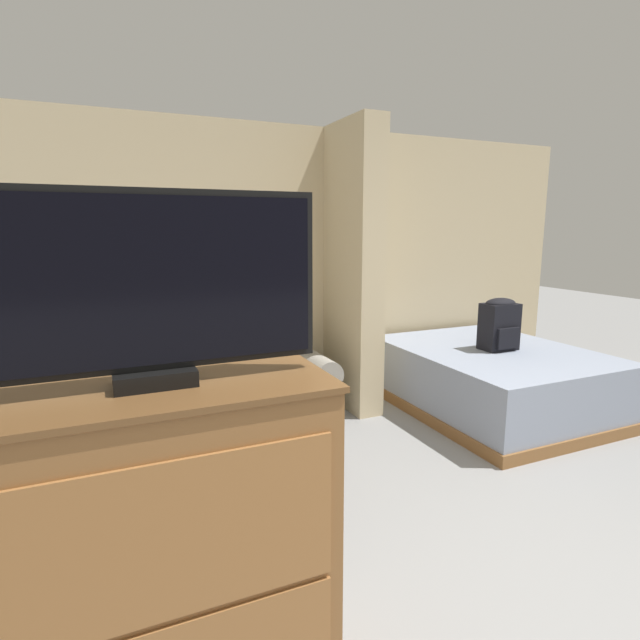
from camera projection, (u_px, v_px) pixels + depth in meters
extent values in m
cube|color=#CCB78E|center=(290.00, 267.00, 4.81)|extent=(6.47, 0.12, 2.60)
cube|color=#70644E|center=(294.00, 395.00, 4.97)|extent=(6.47, 0.02, 0.06)
cube|color=brown|center=(204.00, 255.00, 4.38)|extent=(0.63, 0.02, 0.48)
cube|color=#9E845B|center=(205.00, 255.00, 4.37)|extent=(0.56, 0.01, 0.41)
cube|color=#CCB78E|center=(353.00, 269.00, 4.58)|extent=(0.24, 0.79, 2.60)
cube|color=gray|center=(221.00, 404.00, 4.21)|extent=(1.43, 0.84, 0.41)
cube|color=gray|center=(211.00, 349.00, 4.42)|extent=(1.43, 0.20, 0.41)
cube|color=gray|center=(115.00, 419.00, 3.88)|extent=(0.23, 0.84, 0.41)
cylinder|color=gray|center=(113.00, 388.00, 3.83)|extent=(0.25, 0.84, 0.25)
cube|color=gray|center=(311.00, 391.00, 4.54)|extent=(0.23, 0.84, 0.41)
cylinder|color=gray|center=(311.00, 364.00, 4.49)|extent=(0.25, 0.84, 0.25)
cube|color=#A49F94|center=(177.00, 382.00, 3.97)|extent=(0.69, 0.60, 0.10)
cube|color=#A49F94|center=(262.00, 372.00, 4.26)|extent=(0.69, 0.60, 0.10)
cube|color=brown|center=(248.00, 424.00, 3.20)|extent=(0.66, 0.55, 0.04)
cylinder|color=brown|center=(212.00, 483.00, 2.91)|extent=(0.04, 0.04, 0.41)
cylinder|color=brown|center=(304.00, 464.00, 3.15)|extent=(0.04, 0.04, 0.41)
cylinder|color=brown|center=(197.00, 450.00, 3.34)|extent=(0.04, 0.04, 0.41)
cylinder|color=brown|center=(279.00, 436.00, 3.57)|extent=(0.04, 0.04, 0.41)
cube|color=brown|center=(73.00, 383.00, 3.77)|extent=(0.38, 0.38, 0.04)
cylinder|color=brown|center=(51.00, 427.00, 3.61)|extent=(0.04, 0.04, 0.50)
cylinder|color=brown|center=(98.00, 421.00, 3.74)|extent=(0.04, 0.04, 0.50)
cylinder|color=brown|center=(54.00, 413.00, 3.90)|extent=(0.04, 0.04, 0.50)
cylinder|color=brown|center=(98.00, 407.00, 4.02)|extent=(0.04, 0.04, 0.50)
cylinder|color=tan|center=(71.00, 371.00, 3.75)|extent=(0.12, 0.12, 0.16)
cylinder|color=tan|center=(70.00, 355.00, 3.73)|extent=(0.02, 0.02, 0.08)
cone|color=silver|center=(68.00, 336.00, 3.70)|extent=(0.37, 0.37, 0.22)
cube|color=brown|center=(166.00, 562.00, 1.64)|extent=(1.05, 0.50, 1.18)
cube|color=brown|center=(155.00, 388.00, 1.53)|extent=(1.08, 0.52, 0.02)
cube|color=#946133|center=(173.00, 541.00, 1.37)|extent=(0.95, 0.01, 0.47)
cube|color=black|center=(155.00, 377.00, 1.52)|extent=(0.24, 0.16, 0.05)
cube|color=black|center=(149.00, 281.00, 1.47)|extent=(1.03, 0.04, 0.54)
cube|color=black|center=(150.00, 282.00, 1.45)|extent=(0.99, 0.01, 0.50)
cube|color=brown|center=(491.00, 403.00, 4.67)|extent=(1.58, 1.96, 0.10)
cube|color=#8993A8|center=(492.00, 374.00, 4.62)|extent=(1.54, 1.92, 0.48)
cube|color=white|center=(443.00, 338.00, 5.25)|extent=(1.42, 0.36, 0.10)
cube|color=black|center=(499.00, 327.00, 4.53)|extent=(0.32, 0.21, 0.42)
cube|color=black|center=(508.00, 338.00, 4.44)|extent=(0.24, 0.03, 0.19)
ellipsoid|color=black|center=(501.00, 304.00, 4.49)|extent=(0.30, 0.20, 0.10)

